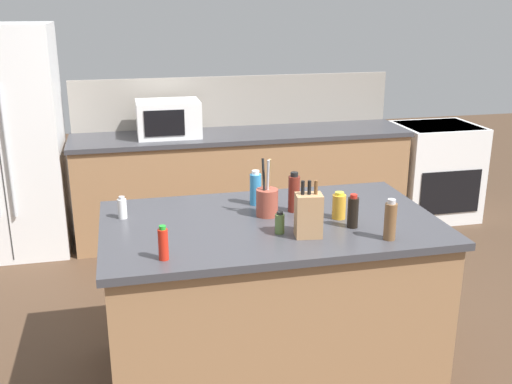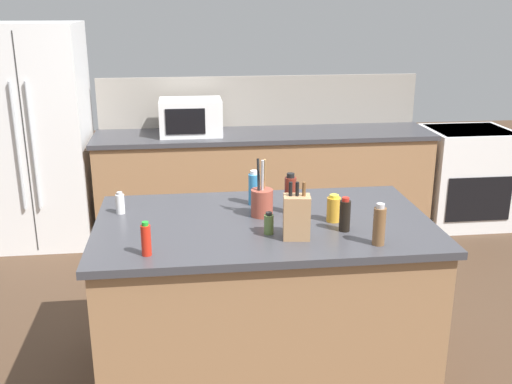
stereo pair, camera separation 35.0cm
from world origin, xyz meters
name	(u,v)px [view 2 (the right image)]	position (x,y,z in m)	size (l,w,h in m)	color
ground_plane	(263,372)	(0.00, 0.00, 0.00)	(14.00, 14.00, 0.00)	#473323
back_counter_run	(264,183)	(0.30, 2.20, 0.47)	(3.00, 0.66, 0.94)	#936B47
wall_backsplash	(260,101)	(0.30, 2.52, 1.17)	(2.96, 0.03, 0.46)	gray
kitchen_island	(264,299)	(0.00, 0.00, 0.47)	(1.79, 1.05, 0.94)	#936B47
refrigerator	(36,137)	(-1.67, 2.25, 0.95)	(0.87, 0.75, 1.89)	white
range_oven	(465,176)	(2.22, 2.20, 0.47)	(0.76, 0.65, 0.92)	white
microwave	(191,117)	(-0.35, 2.20, 1.09)	(0.53, 0.39, 0.31)	white
knife_block	(297,217)	(0.13, -0.26, 1.05)	(0.14, 0.12, 0.29)	#A87C54
utensil_crock	(262,201)	(0.00, 0.08, 1.02)	(0.12, 0.12, 0.32)	brown
vinegar_bottle	(290,194)	(0.16, 0.11, 1.05)	(0.06, 0.06, 0.23)	maroon
pepper_grinder	(379,225)	(0.51, -0.38, 1.04)	(0.06, 0.06, 0.21)	brown
honey_jar	(334,209)	(0.37, -0.05, 1.01)	(0.07, 0.07, 0.15)	gold
spice_jar_oregano	(269,224)	(0.00, -0.18, 0.99)	(0.05, 0.05, 0.12)	#567038
soy_sauce_bottle	(345,215)	(0.39, -0.19, 1.02)	(0.06, 0.06, 0.18)	black
hot_sauce_bottle	(146,240)	(-0.60, -0.38, 1.02)	(0.05, 0.05, 0.16)	red
dish_soap_bottle	(254,189)	(-0.02, 0.28, 1.04)	(0.07, 0.07, 0.20)	#3384BC
salt_shaker	(120,203)	(-0.77, 0.21, 1.00)	(0.05, 0.05, 0.12)	silver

